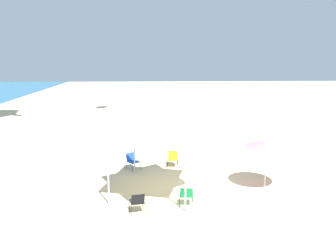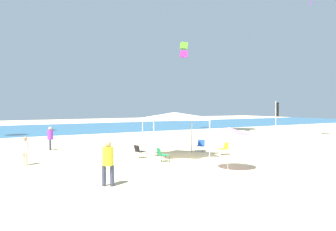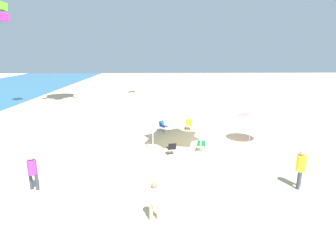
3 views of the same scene
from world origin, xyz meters
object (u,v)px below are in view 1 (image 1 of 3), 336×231
Objects in this scene: beach_umbrella at (268,144)px; folding_chair_near_cooler at (173,157)px; folding_chair_right_of_tent at (137,201)px; folding_chair_left_of_tent at (186,194)px; folding_chair_facing_ocean at (132,160)px; canopy_tent at (156,133)px; banner_flag at (155,109)px.

folding_chair_near_cooler is (3.12, 4.06, -1.54)m from beach_umbrella.
folding_chair_left_of_tent is (0.54, -1.91, 0.00)m from folding_chair_right_of_tent.
folding_chair_near_cooler is 1.00× the size of folding_chair_facing_ocean.
beach_umbrella is at bearing -30.94° from folding_chair_near_cooler.
folding_chair_right_of_tent is at bearing 160.65° from canopy_tent.
beach_umbrella is at bearing -149.75° from folding_chair_left_of_tent.
canopy_tent is 1.17× the size of banner_flag.
folding_chair_right_of_tent is at bearing -100.19° from folding_chair_near_cooler.
folding_chair_near_cooler is at bearing 52.46° from beach_umbrella.
canopy_tent is 5.16× the size of folding_chair_left_of_tent.
folding_chair_right_of_tent is at bearing 112.18° from beach_umbrella.
canopy_tent is 3.09m from folding_chair_right_of_tent.
canopy_tent reaches higher than folding_chair_near_cooler.
folding_chair_right_of_tent and folding_chair_facing_ocean have the same top height.
banner_flag reaches higher than folding_chair_left_of_tent.
folding_chair_facing_ocean is at bearing 65.99° from beach_umbrella.
folding_chair_near_cooler is at bearing -29.63° from folding_chair_facing_ocean.
banner_flag reaches higher than folding_chair_near_cooler.
folding_chair_left_of_tent is at bearing -173.81° from banner_flag.
folding_chair_facing_ocean is (2.77, 6.21, -1.54)m from beach_umbrella.
canopy_tent is 1.90× the size of beach_umbrella.
banner_flag is at bearing -105.38° from folding_chair_right_of_tent.
folding_chair_near_cooler is at bearing -15.09° from canopy_tent.
banner_flag is at bearing -78.76° from folding_chair_left_of_tent.
banner_flag reaches higher than beach_umbrella.
canopy_tent is 2.89m from folding_chair_left_of_tent.
banner_flag is at bearing 28.74° from beach_umbrella.
folding_chair_left_of_tent is at bearing -80.30° from folding_chair_near_cooler.
beach_umbrella is at bearing -62.96° from folding_chair_facing_ocean.
folding_chair_facing_ocean is at bearing 168.87° from banner_flag.
folding_chair_near_cooler is at bearing -171.29° from banner_flag.
folding_chair_near_cooler is 1.00× the size of folding_chair_left_of_tent.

